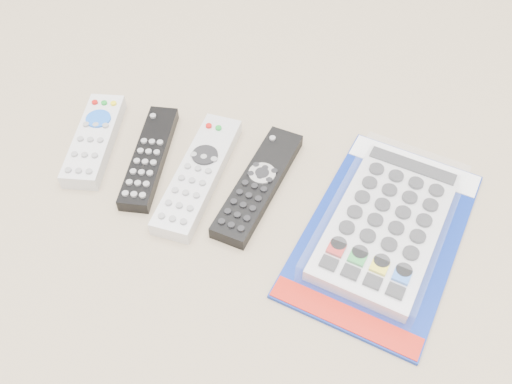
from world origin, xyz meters
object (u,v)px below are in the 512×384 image
(remote_large_black, at_px, (258,184))
(jumbo_remote_packaged, at_px, (387,224))
(remote_slim_black, at_px, (149,157))
(remote_small_grey, at_px, (94,140))
(remote_silver_dvd, at_px, (198,174))

(remote_large_black, xyz_separation_m, jumbo_remote_packaged, (0.17, -0.03, 0.01))
(remote_slim_black, xyz_separation_m, remote_large_black, (0.16, -0.01, 0.00))
(jumbo_remote_packaged, bearing_deg, remote_slim_black, -173.85)
(remote_small_grey, height_order, jumbo_remote_packaged, jumbo_remote_packaged)
(remote_silver_dvd, relative_size, jumbo_remote_packaged, 0.65)
(remote_silver_dvd, height_order, jumbo_remote_packaged, jumbo_remote_packaged)
(remote_silver_dvd, relative_size, remote_large_black, 1.04)
(remote_silver_dvd, bearing_deg, jumbo_remote_packaged, -2.42)
(remote_small_grey, bearing_deg, remote_slim_black, -16.52)
(remote_slim_black, relative_size, remote_large_black, 0.92)
(jumbo_remote_packaged, bearing_deg, remote_silver_dvd, -172.61)
(remote_large_black, height_order, jumbo_remote_packaged, jumbo_remote_packaged)
(remote_slim_black, bearing_deg, remote_large_black, -10.78)
(remote_small_grey, height_order, remote_silver_dvd, remote_small_grey)
(remote_small_grey, distance_m, jumbo_remote_packaged, 0.43)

